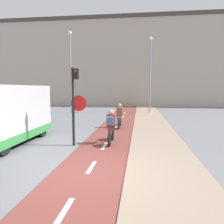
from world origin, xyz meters
TOP-DOWN VIEW (x-y plane):
  - ground_plane at (0.00, 0.00)m, footprint 120.00×120.00m
  - bike_lane at (0.00, 0.01)m, footprint 2.16×60.00m
  - sidewalk_strip at (2.28, 0.00)m, footprint 2.40×60.00m
  - building_row_background at (0.00, 26.00)m, footprint 60.00×5.20m
  - traffic_light_pole at (-1.26, 3.04)m, footprint 0.67×0.25m
  - street_lamp_far at (-5.31, 15.18)m, footprint 0.36×0.36m
  - street_lamp_sidewalk at (2.46, 16.40)m, footprint 0.36×0.36m
  - cyclist_near at (0.22, 3.56)m, footprint 0.46×1.79m
  - cyclist_far at (0.23, 7.57)m, footprint 0.46×1.77m
  - van at (-4.45, 2.92)m, footprint 2.19×4.94m

SIDE VIEW (x-z plane):
  - ground_plane at x=0.00m, z-range 0.00..0.00m
  - bike_lane at x=0.00m, z-range 0.00..0.02m
  - sidewalk_strip at x=2.28m, z-range 0.00..0.05m
  - cyclist_far at x=0.23m, z-range -0.09..1.44m
  - cyclist_near at x=0.22m, z-range -0.04..1.48m
  - van at x=-4.45m, z-range -0.02..2.57m
  - traffic_light_pole at x=-1.26m, z-range 0.39..3.71m
  - street_lamp_sidewalk at x=2.46m, z-range 0.78..8.27m
  - street_lamp_far at x=-5.31m, z-range 0.79..8.77m
  - building_row_background at x=0.00m, z-range 0.01..12.14m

